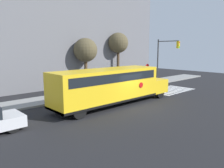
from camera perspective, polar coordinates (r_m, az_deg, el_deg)
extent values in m
plane|color=black|center=(17.02, 5.80, -6.01)|extent=(60.00, 60.00, 0.00)
cube|color=gray|center=(21.72, -7.21, -2.50)|extent=(44.00, 3.00, 0.15)
cube|color=slate|center=(26.91, -15.86, 13.41)|extent=(32.00, 4.00, 13.18)
cube|color=white|center=(22.60, 11.54, -2.34)|extent=(0.50, 3.20, 0.01)
cube|color=white|center=(23.16, 12.55, -2.10)|extent=(0.50, 3.20, 0.01)
cube|color=white|center=(23.73, 13.51, -1.86)|extent=(0.50, 3.20, 0.01)
cube|color=white|center=(24.31, 14.42, -1.64)|extent=(0.50, 3.20, 0.01)
cube|color=white|center=(24.90, 15.30, -1.42)|extent=(0.50, 3.20, 0.01)
cube|color=white|center=(25.49, 16.13, -1.22)|extent=(0.50, 3.20, 0.01)
cube|color=white|center=(26.08, 16.92, -1.03)|extent=(0.50, 3.20, 0.01)
cube|color=white|center=(26.68, 17.68, -0.84)|extent=(0.50, 3.20, 0.01)
cube|color=yellow|center=(16.80, -1.25, -0.29)|extent=(9.16, 2.50, 2.46)
cube|color=yellow|center=(20.96, 10.14, -0.27)|extent=(1.94, 2.50, 1.21)
cube|color=black|center=(17.03, -1.24, -4.12)|extent=(9.16, 2.54, 0.16)
cube|color=black|center=(16.70, -1.26, 2.02)|extent=(8.43, 2.53, 0.64)
cylinder|color=red|center=(17.74, 7.63, -0.27)|extent=(0.44, 0.02, 0.44)
cylinder|color=black|center=(21.63, 7.66, -1.41)|extent=(1.00, 0.30, 1.00)
cylinder|color=black|center=(20.36, 12.37, -2.21)|extent=(1.00, 0.30, 1.00)
cylinder|color=black|center=(15.97, -13.00, -5.37)|extent=(1.00, 0.30, 1.00)
cylinder|color=black|center=(14.20, -8.59, -7.06)|extent=(1.00, 0.30, 1.00)
cylinder|color=black|center=(14.47, -26.57, -8.38)|extent=(0.64, 0.22, 0.64)
cylinder|color=black|center=(12.96, -24.44, -10.24)|extent=(0.64, 0.22, 0.64)
cylinder|color=#38383A|center=(26.93, 9.08, 2.08)|extent=(0.07, 0.07, 2.34)
cylinder|color=red|center=(26.79, 9.22, 4.48)|extent=(0.68, 0.03, 0.68)
cylinder|color=#38383A|center=(28.01, 11.84, 5.61)|extent=(0.16, 0.16, 5.60)
cylinder|color=#38383A|center=(27.18, 14.50, 10.79)|extent=(0.10, 2.83, 0.10)
cube|color=yellow|center=(26.48, 16.89, 9.77)|extent=(0.28, 0.28, 0.80)
cylinder|color=red|center=(26.41, 17.20, 10.32)|extent=(0.18, 0.02, 0.18)
cylinder|color=#EAB214|center=(26.41, 17.17, 9.76)|extent=(0.18, 0.02, 0.18)
cylinder|color=green|center=(26.40, 17.14, 9.19)|extent=(0.18, 0.02, 0.18)
cylinder|color=brown|center=(29.58, 1.60, 4.85)|extent=(0.38, 0.38, 4.43)
sphere|color=brown|center=(29.51, 1.62, 10.71)|extent=(2.68, 2.68, 2.68)
cylinder|color=brown|center=(25.88, -6.83, 3.11)|extent=(0.38, 0.38, 3.47)
sphere|color=brown|center=(25.74, -6.94, 8.80)|extent=(2.77, 2.77, 2.77)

